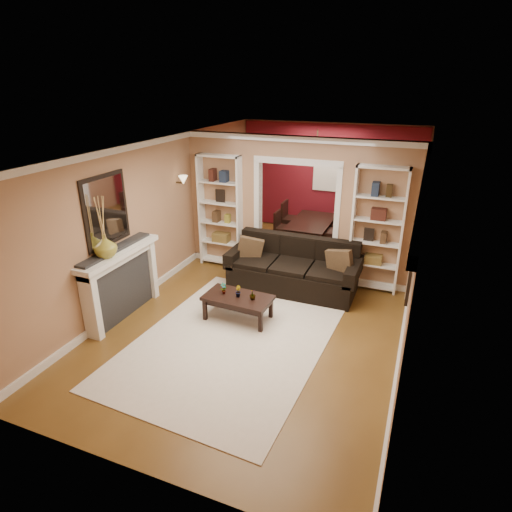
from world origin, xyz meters
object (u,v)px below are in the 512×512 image
at_px(bookshelf_right, 377,230).
at_px(dining_table, 312,233).
at_px(bookshelf_left, 221,212).
at_px(coffee_table, 238,308).
at_px(fireplace, 123,284).
at_px(sofa, 293,266).

distance_m(bookshelf_right, dining_table, 2.61).
height_order(bookshelf_left, dining_table, bookshelf_left).
xyz_separation_m(coffee_table, bookshelf_left, (-1.24, 1.95, 0.94)).
distance_m(fireplace, dining_table, 4.82).
bearing_deg(sofa, fireplace, -139.45).
height_order(sofa, fireplace, fireplace).
bearing_deg(coffee_table, bookshelf_left, 125.22).
bearing_deg(fireplace, coffee_table, 18.08).
distance_m(bookshelf_left, fireplace, 2.65).
bearing_deg(coffee_table, bookshelf_right, 49.12).
bearing_deg(coffee_table, sofa, 72.70).
height_order(sofa, dining_table, sofa).
bearing_deg(sofa, bookshelf_right, 23.09).
bearing_deg(bookshelf_left, coffee_table, -57.59).
relative_size(sofa, dining_table, 1.46).
xyz_separation_m(coffee_table, fireplace, (-1.78, -0.58, 0.37)).
distance_m(bookshelf_left, dining_table, 2.51).
relative_size(bookshelf_left, fireplace, 1.35).
xyz_separation_m(sofa, bookshelf_left, (-1.74, 0.58, 0.68)).
distance_m(sofa, fireplace, 3.00).
bearing_deg(bookshelf_right, dining_table, 131.48).
bearing_deg(fireplace, bookshelf_right, 34.80).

